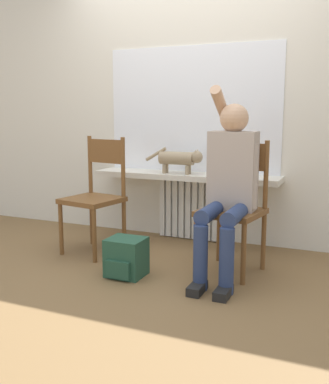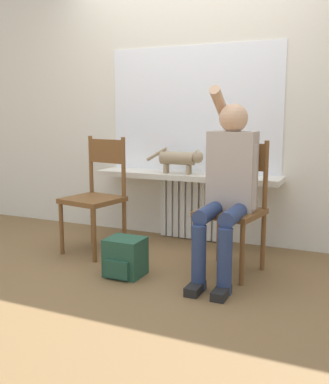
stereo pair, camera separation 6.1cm
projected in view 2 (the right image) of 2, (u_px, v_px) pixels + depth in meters
name	position (u px, v px, depth m)	size (l,w,h in m)	color
ground_plane	(133.00, 278.00, 3.26)	(12.00, 12.00, 0.00)	brown
wall_with_window	(195.00, 95.00, 4.14)	(7.00, 0.06, 2.70)	silver
radiator	(190.00, 208.00, 4.25)	(0.59, 0.08, 0.59)	silver
windowsill	(186.00, 176.00, 4.09)	(1.72, 0.33, 0.05)	silver
window_glass	(193.00, 110.00, 4.13)	(1.65, 0.01, 1.14)	white
chair_left	(96.00, 194.00, 3.83)	(0.50, 0.50, 0.99)	brown
chair_right	(233.00, 206.00, 3.34)	(0.49, 0.49, 0.99)	brown
person	(228.00, 181.00, 3.20)	(0.36, 0.99, 1.38)	navy
cat	(181.00, 158.00, 4.03)	(0.55, 0.12, 0.24)	#9E896B
backpack	(125.00, 257.00, 3.29)	(0.27, 0.26, 0.28)	#234C38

